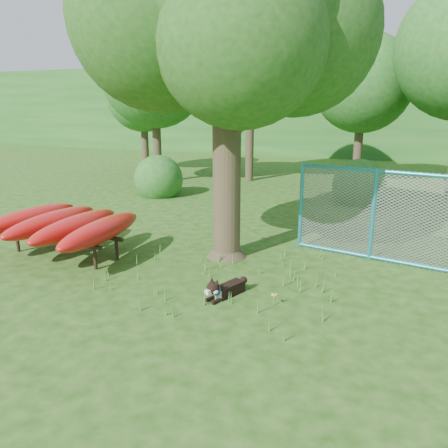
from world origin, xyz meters
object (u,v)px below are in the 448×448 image
at_px(husky_dog, 224,289).
at_px(fence_section, 373,215).
at_px(oak_tree, 225,13).
at_px(kayak_rack, 64,224).

height_order(husky_dog, fence_section, fence_section).
relative_size(husky_dog, fence_section, 0.27).
relative_size(oak_tree, husky_dog, 8.20).
bearing_deg(fence_section, oak_tree, -150.90).
distance_m(kayak_rack, fence_section, 6.69).
bearing_deg(kayak_rack, oak_tree, 28.35).
height_order(oak_tree, husky_dog, oak_tree).
distance_m(oak_tree, kayak_rack, 5.53).
relative_size(kayak_rack, husky_dog, 3.30).
xyz_separation_m(oak_tree, fence_section, (3.00, 0.98, -3.99)).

